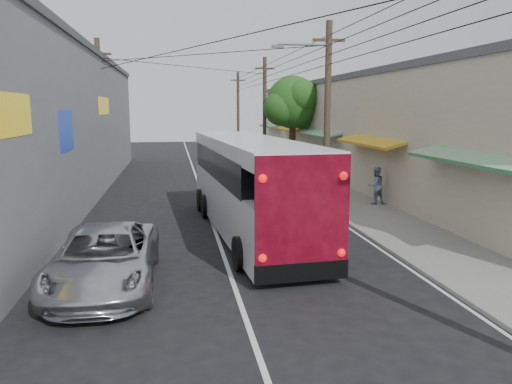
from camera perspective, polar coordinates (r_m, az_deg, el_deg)
ground at (r=9.18m, az=0.47°, el=-18.67°), size 120.00×120.00×0.00m
sidewalk at (r=29.38m, az=6.29°, el=1.04°), size 3.00×80.00×0.12m
building_right at (r=32.46m, az=13.14°, el=7.13°), size 7.09×40.00×6.25m
building_left at (r=26.94m, az=-24.89°, el=7.15°), size 7.20×36.00×7.25m
utility_poles at (r=28.66m, az=-0.33°, el=9.05°), size 11.80×45.28×8.00m
street_tree at (r=34.99m, az=4.33°, el=9.99°), size 4.40×4.00×6.60m
coach_bus at (r=17.47m, az=-0.78°, el=0.87°), size 3.30×11.68×3.32m
jeepney at (r=12.82m, az=-16.92°, el=-7.26°), size 2.50×5.31×1.47m
parked_suv at (r=22.55m, az=4.03°, el=0.73°), size 2.60×6.33×1.83m
parked_car_mid at (r=28.80m, az=1.35°, el=2.27°), size 1.72×4.26×1.45m
parked_car_far at (r=38.51m, az=-1.35°, el=3.99°), size 1.67×4.10×1.32m
pedestrian_near at (r=22.38m, az=8.38°, el=0.82°), size 0.66×0.44×1.78m
pedestrian_far at (r=22.95m, az=13.52°, el=0.74°), size 0.94×0.80×1.67m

